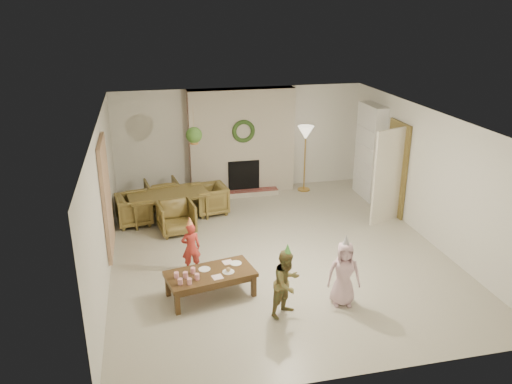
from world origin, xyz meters
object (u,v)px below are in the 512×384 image
object	(u,v)px
child_plaid	(287,283)
coffee_table_top	(210,274)
dining_table	(169,206)
dining_chair_right	(210,199)
dining_chair_left	(134,210)
dining_chair_near	(176,218)
child_red	(191,248)
child_pink	(344,274)
dining_chair_far	(162,194)

from	to	relation	value
child_plaid	coffee_table_top	bearing A→B (deg)	111.16
dining_table	dining_chair_right	xyz separation A→B (m)	(0.90, 0.14, 0.03)
dining_chair_left	dining_chair_near	bearing A→B (deg)	-135.00
dining_chair_right	child_red	size ratio (longest dim) A/B	0.79
child_plaid	child_pink	distance (m)	0.92
dining_chair_left	child_red	distance (m)	2.45
dining_table	dining_chair_near	distance (m)	0.73
dining_table	dining_chair_near	bearing A→B (deg)	-90.00
dining_chair_far	child_plaid	distance (m)	4.93
dining_chair_near	dining_chair_far	bearing A→B (deg)	90.00
dining_chair_right	child_plaid	bearing A→B (deg)	-0.48
dining_table	child_red	bearing A→B (deg)	-92.79
dining_chair_far	child_red	xyz separation A→B (m)	(0.35, -3.08, 0.13)
child_red	child_plaid	distance (m)	2.02
dining_chair_left	dining_chair_right	distance (m)	1.63
dining_chair_far	coffee_table_top	bearing A→B (deg)	89.51
dining_chair_far	child_pink	bearing A→B (deg)	110.06
coffee_table_top	child_red	distance (m)	0.88
dining_chair_near	child_pink	distance (m)	3.90
dining_chair_near	child_plaid	size ratio (longest dim) A/B	0.68
dining_chair_near	child_pink	bearing A→B (deg)	-62.59
dining_chair_right	coffee_table_top	world-z (taller)	dining_chair_right
dining_chair_far	child_red	size ratio (longest dim) A/B	0.79
dining_table	dining_chair_near	size ratio (longest dim) A/B	2.34
child_plaid	child_pink	bearing A→B (deg)	-28.43
dining_chair_near	child_pink	xyz separation A→B (m)	(2.29, -3.15, 0.20)
dining_chair_right	child_plaid	xyz separation A→B (m)	(0.58, -4.08, 0.20)
coffee_table_top	child_pink	size ratio (longest dim) A/B	1.32
dining_chair_near	child_plaid	bearing A→B (deg)	-75.59
child_pink	child_red	bearing A→B (deg)	157.71
dining_chair_far	dining_chair_right	bearing A→B (deg)	141.34
dining_chair_left	child_plaid	world-z (taller)	child_plaid
dining_chair_far	child_red	world-z (taller)	child_red
dining_chair_right	dining_chair_left	bearing A→B (deg)	-90.00
child_red	dining_chair_far	bearing A→B (deg)	-86.68
dining_table	dining_chair_right	bearing A→B (deg)	0.00
dining_chair_right	child_pink	world-z (taller)	child_pink
dining_chair_far	child_pink	world-z (taller)	child_pink
coffee_table_top	child_red	size ratio (longest dim) A/B	1.52
dining_chair_right	coffee_table_top	size ratio (longest dim) A/B	0.52
dining_chair_near	coffee_table_top	bearing A→B (deg)	-90.78
dining_chair_near	dining_chair_left	distance (m)	1.03
coffee_table_top	dining_chair_far	bearing A→B (deg)	86.82
dining_chair_far	dining_chair_left	size ratio (longest dim) A/B	1.00
dining_chair_right	child_red	world-z (taller)	child_red
dining_table	dining_chair_left	size ratio (longest dim) A/B	2.34
child_red	child_pink	bearing A→B (deg)	141.92
child_red	dining_chair_near	bearing A→B (deg)	-88.56
dining_chair_far	coffee_table_top	xyz separation A→B (m)	(0.56, -3.93, 0.07)
dining_chair_near	child_red	world-z (taller)	child_red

